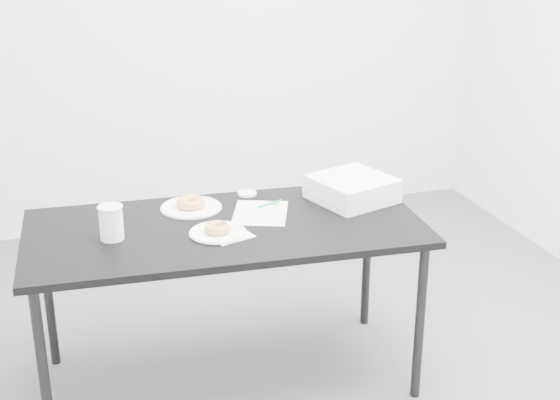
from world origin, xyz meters
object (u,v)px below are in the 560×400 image
object	(u,v)px
donut_near	(218,228)
pen	(270,204)
table	(225,238)
plate_far	(191,208)
bakery_box	(352,189)
plate_near	(218,233)
donut_far	(191,202)
scorecard	(260,213)
coffee_cup	(111,223)

from	to	relation	value
donut_near	pen	bearing A→B (deg)	39.89
table	plate_far	world-z (taller)	plate_far
donut_near	bakery_box	world-z (taller)	bakery_box
plate_near	bakery_box	bearing A→B (deg)	16.65
pen	bakery_box	world-z (taller)	bakery_box
pen	donut_far	xyz separation A→B (m)	(-0.33, 0.06, 0.02)
scorecard	plate_far	size ratio (longest dim) A/B	1.08
donut_near	plate_far	size ratio (longest dim) A/B	0.41
pen	plate_far	bearing A→B (deg)	146.99
pen	donut_near	bearing A→B (deg)	-162.40
plate_far	bakery_box	bearing A→B (deg)	-8.87
plate_near	donut_near	xyz separation A→B (m)	(0.00, 0.00, 0.02)
bakery_box	pen	bearing A→B (deg)	155.13
donut_near	coffee_cup	distance (m)	0.41
scorecard	donut_far	xyz separation A→B (m)	(-0.27, 0.14, 0.03)
pen	coffee_cup	size ratio (longest dim) A/B	0.95
plate_near	scorecard	bearing A→B (deg)	36.28
plate_near	coffee_cup	size ratio (longest dim) A/B	1.63
pen	donut_far	bearing A→B (deg)	146.99
pen	donut_near	world-z (taller)	donut_near
donut_near	table	bearing A→B (deg)	58.51
plate_far	donut_near	bearing A→B (deg)	-81.35
donut_far	coffee_cup	bearing A→B (deg)	-147.44
scorecard	pen	world-z (taller)	pen
table	coffee_cup	bearing A→B (deg)	-176.05
plate_near	plate_far	bearing A→B (deg)	98.65
scorecard	coffee_cup	bearing A→B (deg)	-151.33
plate_far	bakery_box	world-z (taller)	bakery_box
plate_near	coffee_cup	world-z (taller)	coffee_cup
bakery_box	table	bearing A→B (deg)	173.04
plate_far	scorecard	bearing A→B (deg)	-27.62
coffee_cup	pen	bearing A→B (deg)	13.41
coffee_cup	bakery_box	bearing A→B (deg)	6.44
plate_far	donut_far	distance (m)	0.02
scorecard	plate_far	world-z (taller)	plate_far
table	plate_near	bearing A→B (deg)	-118.14
pen	bakery_box	bearing A→B (deg)	-29.45
pen	plate_far	world-z (taller)	pen
table	donut_near	world-z (taller)	donut_near
donut_far	coffee_cup	xyz separation A→B (m)	(-0.35, -0.23, 0.04)
scorecard	coffee_cup	distance (m)	0.63
table	pen	bearing A→B (deg)	37.22
plate_near	bakery_box	xyz separation A→B (m)	(0.64, 0.19, 0.05)
pen	plate_near	bearing A→B (deg)	-162.40
donut_far	bakery_box	world-z (taller)	bakery_box
table	pen	size ratio (longest dim) A/B	12.57
scorecard	donut_near	bearing A→B (deg)	-123.01
scorecard	plate_far	bearing A→B (deg)	173.09
donut_near	bakery_box	xyz separation A→B (m)	(0.64, 0.19, 0.03)
bakery_box	plate_far	bearing A→B (deg)	153.42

